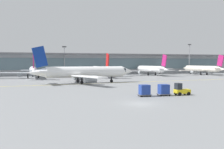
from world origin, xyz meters
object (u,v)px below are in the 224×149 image
(taxiing_regional_jet, at_px, (85,72))
(apron_light_mast_2, at_px, (189,57))
(gate_airplane_3, at_px, (100,70))
(gate_airplane_4, at_px, (150,69))
(cargo_dolly_trailing, at_px, (144,90))
(apron_light_mast_1, at_px, (64,59))
(cargo_dolly_lead, at_px, (164,90))
(gate_airplane_2, at_px, (33,71))
(gate_airplane_5, at_px, (202,69))
(baggage_tug, at_px, (181,90))

(taxiing_regional_jet, relative_size, apron_light_mast_2, 2.02)
(gate_airplane_3, height_order, taxiing_regional_jet, taxiing_regional_jet)
(gate_airplane_4, bearing_deg, cargo_dolly_trailing, 148.32)
(apron_light_mast_1, bearing_deg, cargo_dolly_trailing, -88.00)
(taxiing_regional_jet, height_order, apron_light_mast_2, apron_light_mast_2)
(taxiing_regional_jet, relative_size, cargo_dolly_lead, 13.35)
(apron_light_mast_2, bearing_deg, gate_airplane_2, -170.23)
(gate_airplane_5, height_order, apron_light_mast_2, apron_light_mast_2)
(gate_airplane_3, height_order, apron_light_mast_2, apron_light_mast_2)
(taxiing_regional_jet, distance_m, baggage_tug, 31.66)
(apron_light_mast_2, bearing_deg, gate_airplane_3, -163.97)
(gate_airplane_3, relative_size, cargo_dolly_lead, 11.96)
(gate_airplane_5, bearing_deg, cargo_dolly_lead, 132.88)
(baggage_tug, bearing_deg, cargo_dolly_lead, 180.00)
(gate_airplane_2, bearing_deg, gate_airplane_4, -84.69)
(baggage_tug, distance_m, apron_light_mast_1, 73.95)
(gate_airplane_4, distance_m, cargo_dolly_trailing, 69.54)
(cargo_dolly_trailing, relative_size, apron_light_mast_1, 0.18)
(apron_light_mast_2, bearing_deg, gate_airplane_5, -100.95)
(gate_airplane_3, distance_m, cargo_dolly_lead, 56.43)
(gate_airplane_3, xyz_separation_m, apron_light_mast_1, (-11.16, 16.68, 4.29))
(apron_light_mast_1, bearing_deg, gate_airplane_4, -17.72)
(gate_airplane_3, height_order, cargo_dolly_trailing, gate_airplane_3)
(gate_airplane_2, height_order, apron_light_mast_2, apron_light_mast_2)
(gate_airplane_3, relative_size, baggage_tug, 9.83)
(apron_light_mast_1, height_order, apron_light_mast_2, apron_light_mast_2)
(gate_airplane_4, xyz_separation_m, apron_light_mast_1, (-35.46, 11.33, 4.29))
(taxiing_regional_jet, distance_m, apron_light_mast_1, 43.42)
(cargo_dolly_trailing, bearing_deg, apron_light_mast_2, 54.59)
(gate_airplane_3, distance_m, taxiing_regional_jet, 29.18)
(cargo_dolly_lead, bearing_deg, apron_light_mast_2, 56.40)
(gate_airplane_5, height_order, cargo_dolly_trailing, gate_airplane_5)
(cargo_dolly_lead, xyz_separation_m, cargo_dolly_trailing, (-3.48, 0.29, 0.00))
(baggage_tug, relative_size, cargo_dolly_trailing, 1.22)
(gate_airplane_5, xyz_separation_m, cargo_dolly_trailing, (-56.96, -57.51, -1.59))
(gate_airplane_2, xyz_separation_m, gate_airplane_4, (48.88, 3.73, 0.00))
(gate_airplane_5, relative_size, apron_light_mast_2, 1.81)
(gate_airplane_4, xyz_separation_m, taxiing_regional_jet, (-36.40, -31.89, 0.31))
(gate_airplane_4, relative_size, cargo_dolly_trailing, 11.97)
(gate_airplane_3, height_order, baggage_tug, gate_airplane_3)
(gate_airplane_3, relative_size, apron_light_mast_2, 1.81)
(cargo_dolly_trailing, bearing_deg, gate_airplane_2, 110.25)
(gate_airplane_4, relative_size, apron_light_mast_2, 1.81)
(taxiing_regional_jet, relative_size, baggage_tug, 10.98)
(gate_airplane_3, distance_m, gate_airplane_5, 48.36)
(baggage_tug, xyz_separation_m, apron_light_mast_1, (-9.26, 73.12, 6.04))
(gate_airplane_2, height_order, cargo_dolly_lead, gate_airplane_2)
(gate_airplane_2, height_order, gate_airplane_4, same)
(gate_airplane_2, distance_m, apron_light_mast_1, 20.62)
(taxiing_regional_jet, height_order, cargo_dolly_lead, taxiing_regional_jet)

